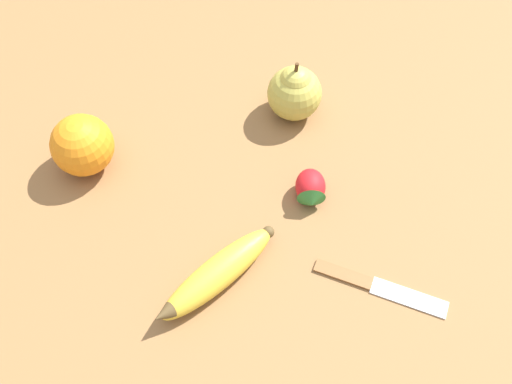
{
  "coord_description": "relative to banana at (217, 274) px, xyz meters",
  "views": [
    {
      "loc": [
        -0.24,
        0.28,
        0.66
      ],
      "look_at": [
        -0.01,
        -0.05,
        0.03
      ],
      "focal_mm": 42.0,
      "sensor_mm": 36.0,
      "label": 1
    }
  ],
  "objects": [
    {
      "name": "pear",
      "position": [
        0.07,
        -0.27,
        0.02
      ],
      "size": [
        0.08,
        0.08,
        0.09
      ],
      "color": "#B7AD47",
      "rests_on": "ground_plane"
    },
    {
      "name": "paring_knife",
      "position": [
        -0.16,
        -0.1,
        -0.02
      ],
      "size": [
        0.16,
        0.06,
        0.01
      ],
      "rotation": [
        0.0,
        0.0,
        1.81
      ],
      "color": "silver",
      "rests_on": "ground_plane"
    },
    {
      "name": "strawberry",
      "position": [
        -0.03,
        -0.16,
        0.0
      ],
      "size": [
        0.06,
        0.06,
        0.04
      ],
      "rotation": [
        0.0,
        0.0,
        2.19
      ],
      "color": "red",
      "rests_on": "ground_plane"
    },
    {
      "name": "banana",
      "position": [
        0.0,
        0.0,
        0.0
      ],
      "size": [
        0.07,
        0.18,
        0.04
      ],
      "rotation": [
        0.0,
        0.0,
        1.36
      ],
      "color": "gold",
      "rests_on": "ground_plane"
    },
    {
      "name": "orange",
      "position": [
        0.24,
        -0.04,
        0.02
      ],
      "size": [
        0.08,
        0.08,
        0.08
      ],
      "color": "orange",
      "rests_on": "ground_plane"
    },
    {
      "name": "ground_plane",
      "position": [
        0.03,
        -0.06,
        -0.02
      ],
      "size": [
        3.0,
        3.0,
        0.0
      ],
      "primitive_type": "plane",
      "color": "olive"
    }
  ]
}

